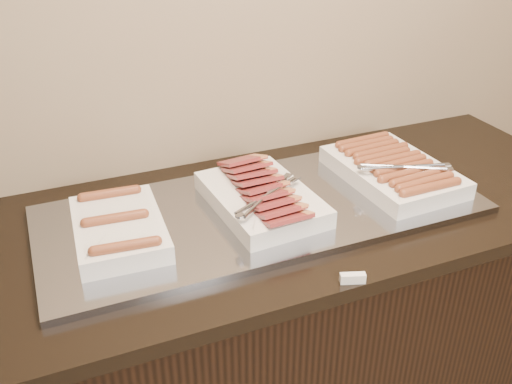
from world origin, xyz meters
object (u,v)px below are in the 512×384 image
counter (263,334)px  dish_center (262,197)px  warming_tray (263,210)px  dish_right (393,169)px  dish_left (119,228)px

counter → dish_center: size_ratio=5.24×
counter → warming_tray: bearing=180.0°
dish_center → dish_right: 0.42m
dish_right → warming_tray: bearing=177.0°
counter → dish_left: 0.63m
counter → dish_right: (0.42, -0.00, 0.50)m
warming_tray → dish_left: 0.39m
warming_tray → dish_right: bearing=-0.4°
dish_right → counter: bearing=177.0°
dish_left → dish_right: bearing=2.7°
warming_tray → dish_left: (-0.39, 0.00, 0.04)m
counter → dish_right: size_ratio=5.02×
dish_left → dish_center: (0.38, -0.00, 0.01)m
warming_tray → dish_right: 0.42m
counter → dish_left: bearing=180.0°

